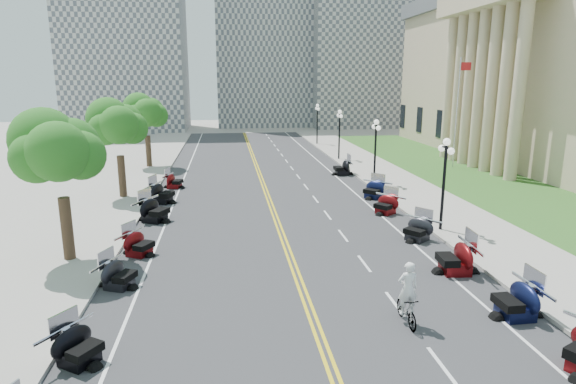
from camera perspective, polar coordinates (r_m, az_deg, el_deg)
name	(u,v)px	position (r m, az deg, el deg)	size (l,w,h in m)	color
ground	(294,267)	(21.46, 0.70, -8.90)	(160.00, 160.00, 0.00)	gray
road	(272,208)	(30.89, -1.89, -1.95)	(16.00, 90.00, 0.01)	#333335
centerline_yellow_a	(270,208)	(30.88, -2.12, -1.94)	(0.12, 90.00, 0.00)	yellow
centerline_yellow_b	(274,208)	(30.90, -1.67, -1.93)	(0.12, 90.00, 0.00)	yellow
edge_line_north	(369,205)	(32.11, 9.55, -1.53)	(0.12, 90.00, 0.00)	white
edge_line_south	(170,212)	(30.97, -13.77, -2.28)	(0.12, 90.00, 0.00)	white
lane_dash_4	(442,366)	(15.42, 17.81, -19.05)	(0.12, 2.00, 0.00)	white
lane_dash_5	(395,304)	(18.63, 12.54, -12.79)	(0.12, 2.00, 0.00)	white
lane_dash_6	(364,263)	(22.10, 9.03, -8.37)	(0.12, 2.00, 0.00)	white
lane_dash_7	(343,236)	(25.73, 6.55, -5.15)	(0.12, 2.00, 0.00)	white
lane_dash_8	(327,215)	(29.45, 4.70, -2.73)	(0.12, 2.00, 0.00)	white
lane_dash_9	(315,199)	(33.24, 3.27, -0.85)	(0.12, 2.00, 0.00)	white
lane_dash_10	(306,187)	(37.07, 2.14, 0.64)	(0.12, 2.00, 0.00)	white
lane_dash_11	(298,177)	(40.94, 1.22, 1.85)	(0.12, 2.00, 0.00)	white
lane_dash_12	(292,168)	(44.83, 0.46, 2.85)	(0.12, 2.00, 0.00)	white
lane_dash_13	(287,161)	(48.73, -0.18, 3.69)	(0.12, 2.00, 0.00)	white
lane_dash_14	(282,155)	(52.65, -0.72, 4.40)	(0.12, 2.00, 0.00)	white
lane_dash_15	(278,150)	(56.58, -1.19, 5.02)	(0.12, 2.00, 0.00)	white
lane_dash_16	(275,145)	(60.52, -1.60, 5.55)	(0.12, 2.00, 0.00)	white
lane_dash_17	(272,141)	(64.47, -1.96, 6.02)	(0.12, 2.00, 0.00)	white
lane_dash_18	(269,138)	(68.43, -2.28, 6.44)	(0.12, 2.00, 0.00)	white
lane_dash_19	(266,135)	(72.39, -2.57, 6.81)	(0.12, 2.00, 0.00)	white
sidewalk_north	(428,202)	(33.50, 16.29, -1.15)	(5.00, 90.00, 0.15)	#9E9991
sidewalk_south	(102,213)	(31.69, -21.16, -2.33)	(5.00, 90.00, 0.15)	#9E9991
lawn	(468,176)	(43.55, 20.59, 1.74)	(9.00, 60.00, 0.10)	#356023
distant_block_a	(126,47)	(83.23, -18.60, 15.95)	(18.00, 14.00, 26.00)	gray
distant_block_b	(262,39)	(88.22, -3.05, 17.70)	(16.00, 12.00, 30.00)	gray
distant_block_c	(366,62)	(88.29, 9.28, 14.95)	(20.00, 14.00, 22.00)	gray
street_lamp_2	(444,185)	(26.85, 17.96, 0.79)	(0.50, 1.20, 4.90)	black
street_lamp_3	(375,152)	(37.86, 10.29, 4.68)	(0.50, 1.20, 4.90)	black
street_lamp_4	(339,135)	(49.33, 6.10, 6.77)	(0.50, 1.20, 4.90)	black
street_lamp_5	(317,124)	(61.01, 3.48, 8.04)	(0.50, 1.20, 4.90)	black
flagpole	(457,114)	(46.69, 19.36, 8.70)	(1.10, 0.20, 10.00)	silver
tree_2	(59,158)	(23.09, -25.48, 3.63)	(4.80, 4.80, 9.20)	#235619
tree_3	(118,130)	(34.60, -19.47, 6.95)	(4.80, 4.80, 9.20)	#235619
tree_4	(146,117)	(46.37, -16.45, 8.57)	(4.80, 4.80, 9.20)	#235619
motorcycle_n_4	(517,298)	(18.74, 25.46, -11.31)	(2.03, 2.03, 1.42)	black
motorcycle_n_5	(456,256)	(21.79, 19.26, -7.19)	(2.17, 2.17, 1.52)	#590A0C
motorcycle_n_6	(418,228)	(25.56, 15.11, -4.16)	(1.86, 1.86, 1.30)	black
motorcycle_n_7	(386,203)	(30.11, 11.51, -1.34)	(1.87, 1.87, 1.31)	#590A0C
motorcycle_n_8	(374,189)	(33.87, 10.13, 0.38)	(1.94, 1.94, 1.35)	black
motorcycle_n_10	(342,167)	(41.78, 6.44, 3.00)	(2.08, 2.08, 1.45)	black
motorcycle_s_4	(78,344)	(15.79, -23.63, -16.21)	(1.77, 1.77, 1.24)	black
motorcycle_s_5	(118,273)	(20.40, -19.46, -9.03)	(1.78, 1.78, 1.25)	black
motorcycle_s_6	(139,242)	(23.70, -17.28, -5.73)	(1.81, 1.81, 1.26)	#590A0C
motorcycle_s_7	(154,209)	(28.90, -15.57, -1.94)	(2.19, 2.19, 1.53)	black
motorcycle_s_8	(162,192)	(33.09, -14.74, -0.02)	(2.15, 2.15, 1.51)	black
motorcycle_s_9	(174,180)	(37.50, -13.34, 1.38)	(1.78, 1.78, 1.24)	#590A0C
bicycle	(406,310)	(17.14, 13.87, -13.38)	(0.49, 1.73, 1.04)	#A51414
cyclist_rider	(409,269)	(16.55, 14.15, -8.85)	(0.68, 0.45, 1.88)	silver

